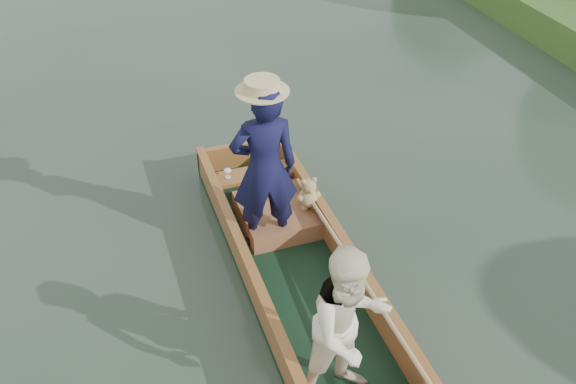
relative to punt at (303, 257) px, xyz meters
name	(u,v)px	position (x,y,z in m)	size (l,w,h in m)	color
ground	(307,301)	(0.06, 0.01, -0.63)	(120.00, 120.00, 0.00)	#283D30
punt	(303,257)	(0.00, 0.00, 0.00)	(1.12, 5.00, 2.01)	black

